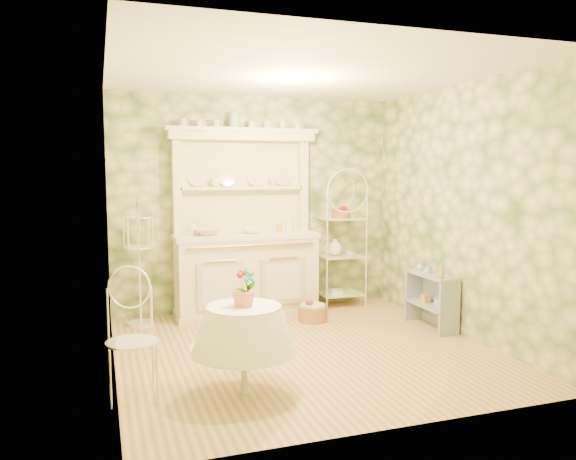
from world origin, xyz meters
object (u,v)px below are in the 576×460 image
object	(u,v)px
bakers_rack	(341,241)
cafe_chair	(132,343)
kitchen_dresser	(246,222)
birdcage_stand	(139,268)
floor_basket	(313,313)
round_table	(244,354)
side_shelf	(431,302)

from	to	relation	value
bakers_rack	cafe_chair	world-z (taller)	bakers_rack
kitchen_dresser	birdcage_stand	world-z (taller)	kitchen_dresser
kitchen_dresser	cafe_chair	world-z (taller)	kitchen_dresser
bakers_rack	floor_basket	distance (m)	1.17
kitchen_dresser	floor_basket	bearing A→B (deg)	-39.38
round_table	birdcage_stand	distance (m)	2.41
kitchen_dresser	birdcage_stand	size ratio (longest dim) A/B	1.70
bakers_rack	floor_basket	size ratio (longest dim) A/B	5.42
side_shelf	floor_basket	world-z (taller)	side_shelf
cafe_chair	floor_basket	xyz separation A→B (m)	(2.15, 1.64, -0.34)
kitchen_dresser	round_table	size ratio (longest dim) A/B	3.57
round_table	side_shelf	bearing A→B (deg)	25.15
bakers_rack	side_shelf	size ratio (longest dim) A/B	2.48
floor_basket	birdcage_stand	bearing A→B (deg)	166.77
side_shelf	floor_basket	distance (m)	1.37
kitchen_dresser	floor_basket	world-z (taller)	kitchen_dresser
birdcage_stand	floor_basket	size ratio (longest dim) A/B	4.29
floor_basket	kitchen_dresser	bearing A→B (deg)	140.62
side_shelf	round_table	distance (m)	2.73
side_shelf	round_table	size ratio (longest dim) A/B	1.07
kitchen_dresser	round_table	xyz separation A→B (m)	(-0.63, -2.39, -0.82)
bakers_rack	round_table	distance (m)	3.19
floor_basket	bakers_rack	bearing A→B (deg)	45.18
round_table	floor_basket	xyz separation A→B (m)	(1.30, 1.84, -0.22)
side_shelf	floor_basket	bearing A→B (deg)	152.98
side_shelf	round_table	world-z (taller)	round_table
bakers_rack	floor_basket	xyz separation A→B (m)	(-0.64, -0.64, -0.75)
cafe_chair	round_table	bearing A→B (deg)	7.41
side_shelf	cafe_chair	size ratio (longest dim) A/B	0.77
round_table	bakers_rack	bearing A→B (deg)	52.00
birdcage_stand	kitchen_dresser	bearing A→B (deg)	4.12
side_shelf	cafe_chair	bearing A→B (deg)	-160.97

